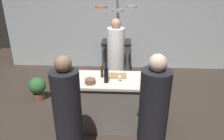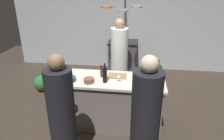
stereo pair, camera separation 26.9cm
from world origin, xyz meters
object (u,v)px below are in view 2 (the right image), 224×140
chef (119,62)px  wine_glass_near_left_guest (143,76)px  wine_glass_by_chef (118,76)px  wine_bottle_dark (105,75)px  guest_right (145,125)px  guest_left (62,119)px  mixing_bowl_blue (70,79)px  mixing_bowl_wooden (89,80)px  bar_stool_right (141,131)px  cutting_board (117,76)px  wine_bottle_amber (158,70)px  pepper_mill (102,71)px  stove_range (123,57)px  wine_bottle_green (160,76)px  bar_stool_left (71,125)px  potted_plant (42,85)px  mixing_bowl_steel (147,76)px

chef → wine_glass_near_left_guest: chef is taller
wine_glass_by_chef → wine_glass_near_left_guest: size_ratio=1.00×
wine_bottle_dark → guest_right: bearing=-54.0°
chef → guest_left: chef is taller
mixing_bowl_blue → mixing_bowl_wooden: mixing_bowl_blue is taller
wine_glass_near_left_guest → guest_left: bearing=-137.1°
wine_bottle_dark → mixing_bowl_wooden: wine_bottle_dark is taller
bar_stool_right → cutting_board: 1.01m
cutting_board → mixing_bowl_blue: bearing=-158.3°
wine_bottle_amber → guest_right: bearing=-100.6°
pepper_mill → guest_left: bearing=-107.1°
cutting_board → mixing_bowl_wooden: size_ratio=1.93×
bar_stool_right → pepper_mill: 1.16m
stove_range → wine_bottle_dark: 2.64m
wine_bottle_green → mixing_bowl_blue: wine_bottle_green is taller
guest_left → stove_range: bearing=81.9°
pepper_mill → wine_glass_near_left_guest: size_ratio=1.44×
wine_bottle_dark → wine_glass_near_left_guest: (0.61, 0.07, -0.02)m
guest_left → pepper_mill: bearing=72.9°
pepper_mill → wine_bottle_dark: bearing=-65.9°
bar_stool_left → cutting_board: cutting_board is taller
guest_right → wine_bottle_amber: size_ratio=5.33×
potted_plant → pepper_mill: size_ratio=2.48×
chef → bar_stool_right: (0.50, -1.72, -0.43)m
wine_glass_near_left_guest → mixing_bowl_wooden: (-0.86, -0.13, -0.07)m
chef → potted_plant: bearing=-168.7°
guest_left → wine_glass_near_left_guest: (1.02, 0.95, 0.24)m
wine_bottle_dark → wine_bottle_green: wine_bottle_dark is taller
mixing_bowl_blue → guest_left: bearing=-79.6°
wine_glass_by_chef → mixing_bowl_steel: bearing=23.5°
pepper_mill → mixing_bowl_blue: bearing=-153.9°
bar_stool_right → mixing_bowl_wooden: bearing=153.1°
mixing_bowl_wooden → wine_glass_by_chef: bearing=11.2°
potted_plant → wine_bottle_green: bearing=-17.9°
stove_range → mixing_bowl_steel: (0.60, -2.34, 0.49)m
bar_stool_left → wine_bottle_dark: bearing=47.1°
potted_plant → mixing_bowl_steel: mixing_bowl_steel is taller
potted_plant → wine_glass_near_left_guest: (2.17, -0.82, 0.71)m
stove_range → cutting_board: size_ratio=2.78×
guest_left → mixing_bowl_steel: 1.57m
chef → stove_range: bearing=91.3°
mixing_bowl_steel → mixing_bowl_blue: mixing_bowl_blue is taller
potted_plant → wine_glass_by_chef: (1.78, -0.85, 0.71)m
wine_bottle_dark → wine_glass_by_chef: (0.22, 0.04, -0.02)m
wine_glass_by_chef → wine_glass_near_left_guest: 0.39m
chef → bar_stool_left: chef is taller
guest_left → guest_right: size_ratio=0.98×
pepper_mill → wine_bottle_green: (0.97, -0.09, 0.00)m
bar_stool_left → wine_glass_by_chef: bearing=38.2°
bar_stool_left → wine_bottle_amber: wine_bottle_amber is taller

